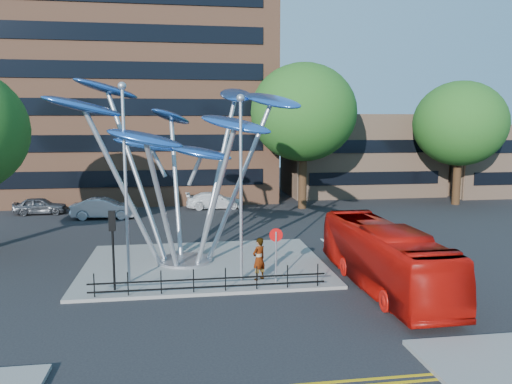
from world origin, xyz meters
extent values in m
plane|color=black|center=(0.00, 0.00, 0.00)|extent=(120.00, 120.00, 0.00)
cube|color=slate|center=(-1.00, 6.00, 0.07)|extent=(12.00, 9.00, 0.15)
cube|color=brown|center=(-6.00, 32.00, 15.00)|extent=(25.00, 15.00, 30.00)
cube|color=#A47C60|center=(16.00, 30.00, 4.00)|extent=(15.00, 8.00, 8.00)
cube|color=#A47C60|center=(30.00, 28.00, 3.50)|extent=(12.00, 8.00, 7.00)
cylinder|color=black|center=(8.00, 22.00, 2.86)|extent=(0.70, 0.70, 5.72)
ellipsoid|color=#214D16|center=(8.00, 22.00, 8.06)|extent=(8.80, 8.80, 8.10)
cylinder|color=black|center=(22.00, 22.00, 2.53)|extent=(0.70, 0.70, 5.06)
ellipsoid|color=#214D16|center=(22.00, 22.00, 7.13)|extent=(8.00, 8.00, 7.36)
cylinder|color=#9EA0A5|center=(-2.00, 6.50, 0.21)|extent=(2.80, 2.80, 0.12)
cylinder|color=#9EA0A5|center=(-3.20, 5.90, 4.05)|extent=(0.24, 0.24, 7.80)
ellipsoid|color=blue|center=(-6.40, 4.90, 7.95)|extent=(3.92, 2.95, 1.39)
cylinder|color=#9EA0A5|center=(-2.40, 5.50, 3.35)|extent=(0.24, 0.24, 6.40)
ellipsoid|color=blue|center=(-3.60, 3.30, 6.55)|extent=(3.47, 1.78, 1.31)
cylinder|color=#9EA0A5|center=(-1.40, 5.70, 3.65)|extent=(0.24, 0.24, 7.00)
ellipsoid|color=blue|center=(0.40, 4.10, 7.15)|extent=(3.81, 3.11, 1.36)
cylinder|color=#9EA0A5|center=(-0.80, 6.50, 4.25)|extent=(0.24, 0.24, 8.20)
ellipsoid|color=blue|center=(2.60, 6.90, 8.35)|extent=(3.52, 4.06, 1.44)
cylinder|color=#9EA0A5|center=(-1.20, 7.40, 4.45)|extent=(0.24, 0.24, 8.60)
ellipsoid|color=blue|center=(1.00, 9.40, 8.75)|extent=(2.21, 3.79, 1.39)
cylinder|color=#9EA0A5|center=(-2.20, 7.50, 3.85)|extent=(0.24, 0.24, 7.40)
ellipsoid|color=blue|center=(-2.60, 10.10, 7.55)|extent=(3.02, 3.71, 1.34)
cylinder|color=#9EA0A5|center=(-3.00, 6.90, 4.55)|extent=(0.24, 0.24, 8.80)
ellipsoid|color=blue|center=(-5.80, 8.30, 8.95)|extent=(3.88, 3.60, 1.42)
ellipsoid|color=blue|center=(-3.80, 6.70, 6.15)|extent=(3.40, 1.96, 1.13)
ellipsoid|color=blue|center=(-1.10, 6.10, 5.75)|extent=(3.39, 2.16, 1.11)
cylinder|color=#9EA0A5|center=(-4.50, 3.50, 4.40)|extent=(0.14, 0.14, 8.50)
sphere|color=#9EA0A5|center=(-4.50, 3.50, 8.77)|extent=(0.36, 0.36, 0.36)
cylinder|color=#9EA0A5|center=(0.50, 3.00, 4.15)|extent=(0.14, 0.14, 8.00)
sphere|color=#9EA0A5|center=(0.50, 3.00, 8.27)|extent=(0.36, 0.36, 0.36)
cylinder|color=black|center=(-5.00, 2.50, 1.75)|extent=(0.10, 0.10, 3.20)
cube|color=black|center=(-5.00, 2.50, 3.15)|extent=(0.28, 0.18, 0.85)
sphere|color=#FF0C0C|center=(-5.00, 2.50, 3.43)|extent=(0.18, 0.18, 0.18)
cylinder|color=#9EA0A5|center=(2.00, 2.50, 1.30)|extent=(0.08, 0.08, 2.30)
cylinder|color=red|center=(2.00, 2.53, 2.30)|extent=(0.60, 0.04, 0.60)
cube|color=white|center=(2.00, 2.55, 2.30)|extent=(0.42, 0.03, 0.10)
cylinder|color=black|center=(-5.70, 1.70, 0.65)|extent=(0.05, 0.05, 1.00)
cylinder|color=black|center=(-4.36, 1.70, 0.65)|extent=(0.05, 0.05, 1.00)
cylinder|color=black|center=(-3.01, 1.70, 0.65)|extent=(0.05, 0.05, 1.00)
cylinder|color=black|center=(-1.67, 1.70, 0.65)|extent=(0.05, 0.05, 1.00)
cylinder|color=black|center=(-0.33, 1.70, 0.65)|extent=(0.05, 0.05, 1.00)
cylinder|color=black|center=(1.01, 1.70, 0.65)|extent=(0.05, 0.05, 1.00)
cylinder|color=black|center=(2.36, 1.70, 0.65)|extent=(0.05, 0.05, 1.00)
cylinder|color=black|center=(3.70, 1.70, 0.65)|extent=(0.05, 0.05, 1.00)
cube|color=black|center=(-1.00, 1.70, 0.70)|extent=(10.00, 0.06, 0.06)
cube|color=black|center=(-1.00, 1.70, 0.35)|extent=(10.00, 0.06, 0.06)
imported|color=#B80E08|center=(6.60, 1.46, 1.41)|extent=(2.52, 10.18, 2.83)
imported|color=gray|center=(1.31, 2.98, 1.12)|extent=(0.85, 0.79, 1.94)
imported|color=#44474D|center=(-13.23, 22.39, 0.68)|extent=(4.07, 1.80, 1.36)
imported|color=#9EA0A6|center=(-7.92, 19.80, 0.79)|extent=(4.87, 1.92, 1.58)
imported|color=silver|center=(0.63, 23.00, 0.69)|extent=(4.82, 2.08, 1.38)
camera|label=1|loc=(-2.08, -18.66, 7.24)|focal=35.00mm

